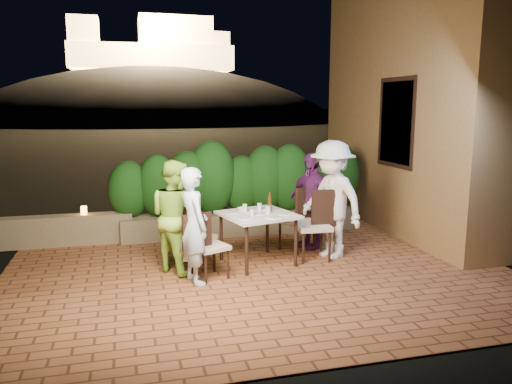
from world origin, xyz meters
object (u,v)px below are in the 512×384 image
object	(u,v)px
diner_green	(175,216)
diner_purple	(311,201)
chair_right_back	(297,220)
parapet_lamp	(84,210)
bowl	(242,209)
beer_bottle	(270,202)
chair_right_front	(313,225)
diner_white	(332,200)
diner_blue	(194,226)
chair_left_front	(210,245)
dining_table	(258,238)
chair_left_back	(196,235)

from	to	relation	value
diner_green	diner_purple	world-z (taller)	diner_green
chair_right_back	diner_green	bearing A→B (deg)	-10.86
diner_green	parapet_lamp	bearing A→B (deg)	0.60
parapet_lamp	bowl	bearing A→B (deg)	-31.78
beer_bottle	chair_right_front	size ratio (longest dim) A/B	0.28
chair_right_front	diner_white	bearing A→B (deg)	-169.17
diner_blue	chair_right_front	bearing A→B (deg)	-87.86
diner_purple	parapet_lamp	bearing A→B (deg)	-131.45
chair_right_front	diner_white	size ratio (longest dim) A/B	0.59
chair_left_front	chair_right_back	size ratio (longest dim) A/B	0.90
dining_table	chair_right_front	distance (m)	0.86
diner_green	beer_bottle	bearing A→B (deg)	-120.35
chair_left_front	diner_purple	distance (m)	2.12
chair_left_back	parapet_lamp	xyz separation A→B (m)	(-1.63, 1.72, 0.10)
chair_right_front	diner_purple	xyz separation A→B (m)	(0.20, 0.60, 0.25)
diner_white	chair_right_back	bearing A→B (deg)	-161.90
chair_right_front	diner_white	xyz separation A→B (m)	(0.31, 0.04, 0.36)
bowl	chair_right_front	bearing A→B (deg)	-16.49
diner_white	parapet_lamp	distance (m)	4.10
chair_left_back	chair_right_back	bearing A→B (deg)	-19.93
chair_left_back	bowl	bearing A→B (deg)	-16.08
parapet_lamp	diner_purple	bearing A→B (deg)	-18.12
chair_left_front	diner_white	world-z (taller)	diner_white
chair_left_back	chair_left_front	bearing A→B (deg)	-110.34
parapet_lamp	diner_white	bearing A→B (deg)	-25.14
diner_green	parapet_lamp	size ratio (longest dim) A/B	11.24
bowl	chair_right_back	xyz separation A→B (m)	(0.94, 0.19, -0.26)
diner_white	chair_left_back	bearing A→B (deg)	-113.07
beer_bottle	chair_left_front	bearing A→B (deg)	-150.56
dining_table	diner_purple	world-z (taller)	diner_purple
diner_green	diner_purple	xyz separation A→B (m)	(2.25, 0.61, -0.01)
beer_bottle	diner_blue	distance (m)	1.40
chair_right_front	parapet_lamp	xyz separation A→B (m)	(-3.39, 1.77, 0.04)
beer_bottle	diner_white	size ratio (longest dim) A/B	0.16
chair_right_front	diner_white	world-z (taller)	diner_white
chair_right_front	diner_white	distance (m)	0.48
chair_right_back	parapet_lamp	distance (m)	3.55
dining_table	diner_white	size ratio (longest dim) A/B	0.54
diner_blue	diner_green	distance (m)	0.57
dining_table	diner_green	size ratio (longest dim) A/B	0.62
bowl	diner_purple	world-z (taller)	diner_purple
bowl	parapet_lamp	xyz separation A→B (m)	(-2.37, 1.47, -0.20)
bowl	chair_right_back	size ratio (longest dim) A/B	0.16
beer_bottle	parapet_lamp	bearing A→B (deg)	149.20
bowl	diner_blue	xyz separation A→B (m)	(-0.84, -0.85, -0.00)
chair_left_front	chair_left_back	world-z (taller)	chair_left_back
chair_right_front	diner_green	size ratio (longest dim) A/B	0.68
dining_table	beer_bottle	bearing A→B (deg)	26.54
chair_left_back	chair_right_front	size ratio (longest dim) A/B	0.89
chair_right_front	diner_blue	bearing A→B (deg)	20.63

